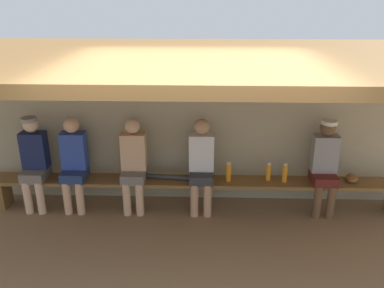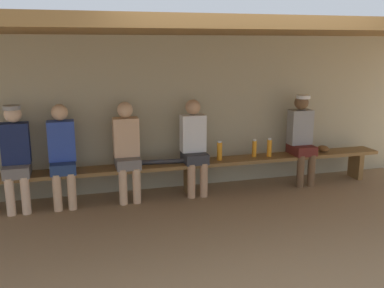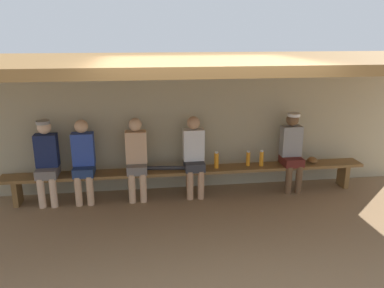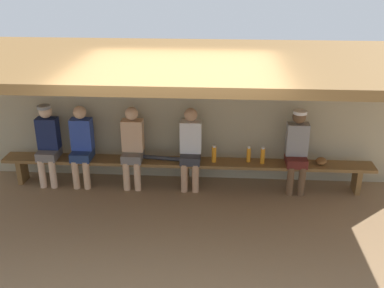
{
  "view_description": "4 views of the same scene",
  "coord_description": "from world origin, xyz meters",
  "px_view_note": "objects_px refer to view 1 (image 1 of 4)",
  "views": [
    {
      "loc": [
        0.11,
        -3.5,
        2.96
      ],
      "look_at": [
        -0.05,
        1.37,
        1.07
      ],
      "focal_mm": 37.61,
      "sensor_mm": 36.0,
      "label": 1
    },
    {
      "loc": [
        -1.55,
        -4.1,
        2.08
      ],
      "look_at": [
        -0.02,
        1.33,
        0.77
      ],
      "focal_mm": 40.45,
      "sensor_mm": 36.0,
      "label": 2
    },
    {
      "loc": [
        -0.77,
        -4.35,
        2.63
      ],
      "look_at": [
        0.01,
        1.31,
        0.96
      ],
      "focal_mm": 35.68,
      "sensor_mm": 36.0,
      "label": 3
    },
    {
      "loc": [
        0.53,
        -5.13,
        3.56
      ],
      "look_at": [
        0.12,
        1.27,
        0.88
      ],
      "focal_mm": 42.67,
      "sensor_mm": 36.0,
      "label": 4
    }
  ],
  "objects_px": {
    "water_bottle_orange": "(285,173)",
    "water_bottle_blue": "(268,172)",
    "player_near_post": "(201,162)",
    "player_in_red": "(134,162)",
    "baseball_glove_worn": "(352,178)",
    "bench": "(196,185)",
    "player_with_sunglasses": "(34,159)",
    "player_rightmost": "(325,163)",
    "player_in_white": "(74,161)",
    "water_bottle_green": "(229,172)",
    "baseball_bat": "(177,178)"
  },
  "relations": [
    {
      "from": "bench",
      "to": "player_rightmost",
      "type": "height_order",
      "value": "player_rightmost"
    },
    {
      "from": "player_near_post",
      "to": "player_in_red",
      "type": "bearing_deg",
      "value": 180.0
    },
    {
      "from": "water_bottle_orange",
      "to": "baseball_bat",
      "type": "xyz_separation_m",
      "value": [
        -1.49,
        0.01,
        -0.1
      ]
    },
    {
      "from": "player_in_red",
      "to": "player_rightmost",
      "type": "relative_size",
      "value": 0.99
    },
    {
      "from": "bench",
      "to": "player_with_sunglasses",
      "type": "height_order",
      "value": "player_with_sunglasses"
    },
    {
      "from": "water_bottle_orange",
      "to": "water_bottle_blue",
      "type": "bearing_deg",
      "value": 167.88
    },
    {
      "from": "water_bottle_green",
      "to": "baseball_glove_worn",
      "type": "distance_m",
      "value": 1.71
    },
    {
      "from": "player_with_sunglasses",
      "to": "water_bottle_green",
      "type": "xyz_separation_m",
      "value": [
        2.7,
        -0.01,
        -0.15
      ]
    },
    {
      "from": "water_bottle_blue",
      "to": "water_bottle_orange",
      "type": "xyz_separation_m",
      "value": [
        0.22,
        -0.05,
        0.01
      ]
    },
    {
      "from": "bench",
      "to": "player_near_post",
      "type": "height_order",
      "value": "player_near_post"
    },
    {
      "from": "water_bottle_blue",
      "to": "player_near_post",
      "type": "bearing_deg",
      "value": -178.18
    },
    {
      "from": "player_in_white",
      "to": "baseball_bat",
      "type": "xyz_separation_m",
      "value": [
        1.43,
        -0.0,
        -0.24
      ]
    },
    {
      "from": "bench",
      "to": "water_bottle_green",
      "type": "relative_size",
      "value": 21.35
    },
    {
      "from": "player_near_post",
      "to": "player_in_white",
      "type": "bearing_deg",
      "value": 180.0
    },
    {
      "from": "player_in_white",
      "to": "baseball_glove_worn",
      "type": "xyz_separation_m",
      "value": [
        3.86,
        0.03,
        -0.22
      ]
    },
    {
      "from": "player_near_post",
      "to": "player_with_sunglasses",
      "type": "bearing_deg",
      "value": 179.99
    },
    {
      "from": "player_in_red",
      "to": "water_bottle_blue",
      "type": "height_order",
      "value": "player_in_red"
    },
    {
      "from": "player_in_white",
      "to": "player_in_red",
      "type": "bearing_deg",
      "value": 0.0
    },
    {
      "from": "bench",
      "to": "baseball_glove_worn",
      "type": "height_order",
      "value": "baseball_glove_worn"
    },
    {
      "from": "bench",
      "to": "player_in_red",
      "type": "bearing_deg",
      "value": 179.79
    },
    {
      "from": "player_in_white",
      "to": "water_bottle_green",
      "type": "bearing_deg",
      "value": -0.26
    },
    {
      "from": "player_in_red",
      "to": "player_near_post",
      "type": "bearing_deg",
      "value": 0.0
    },
    {
      "from": "player_in_red",
      "to": "water_bottle_blue",
      "type": "xyz_separation_m",
      "value": [
        1.87,
        0.03,
        -0.14
      ]
    },
    {
      "from": "player_rightmost",
      "to": "player_with_sunglasses",
      "type": "relative_size",
      "value": 1.0
    },
    {
      "from": "player_near_post",
      "to": "water_bottle_blue",
      "type": "bearing_deg",
      "value": 1.82
    },
    {
      "from": "player_rightmost",
      "to": "player_with_sunglasses",
      "type": "distance_m",
      "value": 4.0
    },
    {
      "from": "player_rightmost",
      "to": "water_bottle_blue",
      "type": "distance_m",
      "value": 0.77
    },
    {
      "from": "player_in_red",
      "to": "baseball_glove_worn",
      "type": "distance_m",
      "value": 3.03
    },
    {
      "from": "player_in_white",
      "to": "water_bottle_orange",
      "type": "xyz_separation_m",
      "value": [
        2.92,
        -0.02,
        -0.14
      ]
    },
    {
      "from": "player_near_post",
      "to": "water_bottle_orange",
      "type": "xyz_separation_m",
      "value": [
        1.15,
        -0.02,
        -0.14
      ]
    },
    {
      "from": "baseball_bat",
      "to": "player_in_white",
      "type": "bearing_deg",
      "value": -173.38
    },
    {
      "from": "player_with_sunglasses",
      "to": "baseball_glove_worn",
      "type": "xyz_separation_m",
      "value": [
        4.41,
        0.03,
        -0.24
      ]
    },
    {
      "from": "player_rightmost",
      "to": "water_bottle_green",
      "type": "relative_size",
      "value": 4.79
    },
    {
      "from": "baseball_bat",
      "to": "baseball_glove_worn",
      "type": "bearing_deg",
      "value": 7.59
    },
    {
      "from": "bench",
      "to": "player_in_white",
      "type": "xyz_separation_m",
      "value": [
        -1.69,
        0.0,
        0.34
      ]
    },
    {
      "from": "baseball_glove_worn",
      "to": "baseball_bat",
      "type": "distance_m",
      "value": 2.43
    },
    {
      "from": "player_in_red",
      "to": "player_near_post",
      "type": "height_order",
      "value": "same"
    },
    {
      "from": "bench",
      "to": "player_in_red",
      "type": "height_order",
      "value": "player_in_red"
    },
    {
      "from": "baseball_bat",
      "to": "player_rightmost",
      "type": "bearing_deg",
      "value": 6.84
    },
    {
      "from": "player_rightmost",
      "to": "baseball_glove_worn",
      "type": "bearing_deg",
      "value": 4.57
    },
    {
      "from": "player_in_red",
      "to": "player_rightmost",
      "type": "height_order",
      "value": "player_rightmost"
    },
    {
      "from": "bench",
      "to": "player_with_sunglasses",
      "type": "relative_size",
      "value": 4.46
    },
    {
      "from": "water_bottle_green",
      "to": "baseball_glove_worn",
      "type": "relative_size",
      "value": 1.17
    },
    {
      "from": "player_with_sunglasses",
      "to": "water_bottle_orange",
      "type": "xyz_separation_m",
      "value": [
        3.48,
        -0.02,
        -0.15
      ]
    },
    {
      "from": "player_in_red",
      "to": "water_bottle_orange",
      "type": "distance_m",
      "value": 2.09
    },
    {
      "from": "player_in_red",
      "to": "baseball_glove_worn",
      "type": "relative_size",
      "value": 5.56
    },
    {
      "from": "player_in_red",
      "to": "baseball_bat",
      "type": "distance_m",
      "value": 0.64
    },
    {
      "from": "player_rightmost",
      "to": "bench",
      "type": "bearing_deg",
      "value": -179.88
    },
    {
      "from": "baseball_glove_worn",
      "to": "baseball_bat",
      "type": "relative_size",
      "value": 0.28
    },
    {
      "from": "player_rightmost",
      "to": "baseball_glove_worn",
      "type": "xyz_separation_m",
      "value": [
        0.41,
        0.03,
        -0.24
      ]
    }
  ]
}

